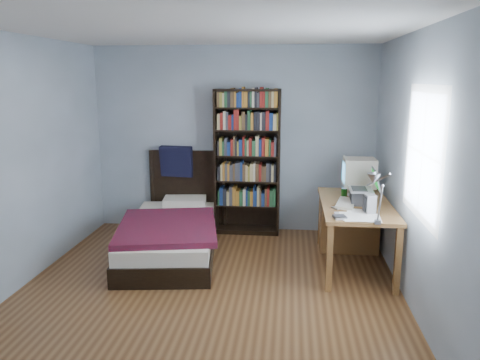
{
  "coord_description": "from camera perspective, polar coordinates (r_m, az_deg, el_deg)",
  "views": [
    {
      "loc": [
        0.77,
        -4.18,
        2.07
      ],
      "look_at": [
        0.25,
        0.66,
        1.01
      ],
      "focal_mm": 35.0,
      "sensor_mm": 36.0,
      "label": 1
    }
  ],
  "objects": [
    {
      "name": "room",
      "position": [
        4.32,
        -3.85,
        1.39
      ],
      "size": [
        4.2,
        4.24,
        2.5
      ],
      "color": "#563319",
      "rests_on": "ground"
    },
    {
      "name": "speaker",
      "position": [
        4.9,
        15.57,
        -2.85
      ],
      "size": [
        0.12,
        0.12,
        0.2
      ],
      "primitive_type": "cube",
      "rotation": [
        0.0,
        0.0,
        0.25
      ],
      "color": "gray",
      "rests_on": "desk"
    },
    {
      "name": "mouse",
      "position": [
        5.56,
        13.26,
        -1.76
      ],
      "size": [
        0.07,
        0.12,
        0.04
      ],
      "primitive_type": "ellipsoid",
      "color": "silver",
      "rests_on": "desk"
    },
    {
      "name": "phone_silver",
      "position": [
        5.0,
        11.59,
        -3.38
      ],
      "size": [
        0.09,
        0.1,
        0.02
      ],
      "primitive_type": "cube",
      "rotation": [
        0.0,
        0.0,
        0.6
      ],
      "color": "silver",
      "rests_on": "desk"
    },
    {
      "name": "crt_monitor",
      "position": [
        5.71,
        14.25,
        0.81
      ],
      "size": [
        0.37,
        0.35,
        0.42
      ],
      "color": "beige",
      "rests_on": "desk"
    },
    {
      "name": "desk_lamp",
      "position": [
        4.14,
        16.09,
        -0.48
      ],
      "size": [
        0.22,
        0.48,
        0.57
      ],
      "color": "#99999E",
      "rests_on": "desk"
    },
    {
      "name": "soda_can",
      "position": [
        5.43,
        12.57,
        -1.63
      ],
      "size": [
        0.07,
        0.07,
        0.12
      ],
      "primitive_type": "cylinder",
      "color": "#0A3507",
      "rests_on": "desk"
    },
    {
      "name": "bed",
      "position": [
        5.79,
        -8.22,
        -6.11
      ],
      "size": [
        1.34,
        2.16,
        1.16
      ],
      "color": "black",
      "rests_on": "floor"
    },
    {
      "name": "keyboard",
      "position": [
        5.19,
        12.8,
        -2.8
      ],
      "size": [
        0.28,
        0.48,
        0.04
      ],
      "primitive_type": "cube",
      "rotation": [
        0.0,
        0.07,
        -0.22
      ],
      "color": "beige",
      "rests_on": "desk"
    },
    {
      "name": "desk",
      "position": [
        5.76,
        13.28,
        -4.78
      ],
      "size": [
        0.75,
        1.47,
        0.73
      ],
      "color": "brown",
      "rests_on": "floor"
    },
    {
      "name": "external_drive",
      "position": [
        4.67,
        12.06,
        -4.47
      ],
      "size": [
        0.14,
        0.14,
        0.02
      ],
      "primitive_type": "cube",
      "rotation": [
        0.0,
        0.0,
        0.23
      ],
      "color": "gray",
      "rests_on": "desk"
    },
    {
      "name": "laptop",
      "position": [
        5.25,
        14.7,
        -1.64
      ],
      "size": [
        0.32,
        0.33,
        0.39
      ],
      "color": "#2D2D30",
      "rests_on": "desk"
    },
    {
      "name": "phone_grey",
      "position": [
        4.79,
        11.71,
        -4.07
      ],
      "size": [
        0.05,
        0.1,
        0.02
      ],
      "primitive_type": "cube",
      "rotation": [
        0.0,
        0.0,
        -0.05
      ],
      "color": "gray",
      "rests_on": "desk"
    },
    {
      "name": "bookshelf",
      "position": [
        6.24,
        0.9,
        2.17
      ],
      "size": [
        0.87,
        0.3,
        1.94
      ],
      "color": "black",
      "rests_on": "floor"
    }
  ]
}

